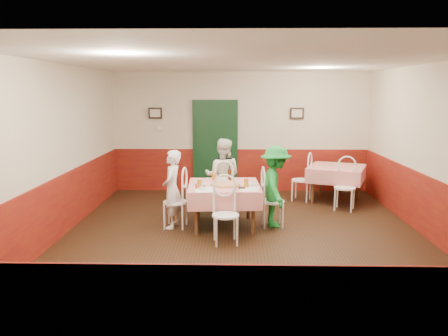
{
  "coord_description": "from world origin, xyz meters",
  "views": [
    {
      "loc": [
        -0.16,
        -6.76,
        2.36
      ],
      "look_at": [
        -0.33,
        0.64,
        1.05
      ],
      "focal_mm": 35.0,
      "sensor_mm": 36.0,
      "label": 1
    }
  ],
  "objects_px": {
    "chair_second_b": "(345,188)",
    "glass_b": "(246,183)",
    "glass_c": "(214,176)",
    "diner_far": "(223,176)",
    "main_table": "(224,206)",
    "pizza": "(226,184)",
    "chair_second_a": "(301,180)",
    "diner_left": "(172,189)",
    "chair_far": "(223,191)",
    "wallet": "(242,188)",
    "beer_bottle": "(230,174)",
    "diner_right": "(276,187)",
    "chair_near": "(226,215)",
    "second_table": "(336,184)",
    "chair_left": "(175,202)",
    "glass_a": "(200,184)",
    "chair_right": "(272,201)"
  },
  "relations": [
    {
      "from": "chair_second_b",
      "to": "glass_b",
      "type": "xyz_separation_m",
      "value": [
        -2.01,
        -1.37,
        0.38
      ]
    },
    {
      "from": "glass_c",
      "to": "diner_far",
      "type": "relative_size",
      "value": 0.1
    },
    {
      "from": "main_table",
      "to": "pizza",
      "type": "relative_size",
      "value": 2.55
    },
    {
      "from": "chair_second_a",
      "to": "diner_far",
      "type": "xyz_separation_m",
      "value": [
        -1.69,
        -1.01,
        0.28
      ]
    },
    {
      "from": "diner_left",
      "to": "chair_second_b",
      "type": "bearing_deg",
      "value": 116.26
    },
    {
      "from": "chair_far",
      "to": "chair_second_a",
      "type": "relative_size",
      "value": 1.0
    },
    {
      "from": "wallet",
      "to": "diner_left",
      "type": "relative_size",
      "value": 0.08
    },
    {
      "from": "beer_bottle",
      "to": "diner_far",
      "type": "distance_m",
      "value": 0.56
    },
    {
      "from": "main_table",
      "to": "wallet",
      "type": "height_order",
      "value": "wallet"
    },
    {
      "from": "beer_bottle",
      "to": "diner_right",
      "type": "height_order",
      "value": "diner_right"
    },
    {
      "from": "pizza",
      "to": "diner_right",
      "type": "height_order",
      "value": "diner_right"
    },
    {
      "from": "chair_second_a",
      "to": "wallet",
      "type": "bearing_deg",
      "value": -9.02
    },
    {
      "from": "main_table",
      "to": "chair_near",
      "type": "bearing_deg",
      "value": -86.96
    },
    {
      "from": "chair_near",
      "to": "beer_bottle",
      "type": "height_order",
      "value": "beer_bottle"
    },
    {
      "from": "main_table",
      "to": "second_table",
      "type": "height_order",
      "value": "same"
    },
    {
      "from": "second_table",
      "to": "wallet",
      "type": "relative_size",
      "value": 10.18
    },
    {
      "from": "chair_near",
      "to": "glass_c",
      "type": "relative_size",
      "value": 6.2
    },
    {
      "from": "second_table",
      "to": "chair_second_b",
      "type": "height_order",
      "value": "chair_second_b"
    },
    {
      "from": "second_table",
      "to": "beer_bottle",
      "type": "bearing_deg",
      "value": -146.24
    },
    {
      "from": "chair_near",
      "to": "chair_second_b",
      "type": "xyz_separation_m",
      "value": [
        2.34,
        2.01,
        0.0
      ]
    },
    {
      "from": "chair_far",
      "to": "diner_right",
      "type": "bearing_deg",
      "value": 129.67
    },
    {
      "from": "chair_near",
      "to": "diner_left",
      "type": "height_order",
      "value": "diner_left"
    },
    {
      "from": "glass_c",
      "to": "diner_right",
      "type": "relative_size",
      "value": 0.1
    },
    {
      "from": "chair_left",
      "to": "beer_bottle",
      "type": "relative_size",
      "value": 3.76
    },
    {
      "from": "diner_left",
      "to": "glass_c",
      "type": "bearing_deg",
      "value": 126.57
    },
    {
      "from": "glass_a",
      "to": "wallet",
      "type": "bearing_deg",
      "value": -1.56
    },
    {
      "from": "diner_far",
      "to": "diner_right",
      "type": "distance_m",
      "value": 1.27
    },
    {
      "from": "glass_b",
      "to": "wallet",
      "type": "distance_m",
      "value": 0.14
    },
    {
      "from": "chair_left",
      "to": "chair_right",
      "type": "distance_m",
      "value": 1.7
    },
    {
      "from": "diner_far",
      "to": "main_table",
      "type": "bearing_deg",
      "value": 99.47
    },
    {
      "from": "chair_near",
      "to": "pizza",
      "type": "xyz_separation_m",
      "value": [
        -0.02,
        0.78,
        0.33
      ]
    },
    {
      "from": "beer_bottle",
      "to": "second_table",
      "type": "bearing_deg",
      "value": 33.76
    },
    {
      "from": "wallet",
      "to": "chair_far",
      "type": "bearing_deg",
      "value": 103.73
    },
    {
      "from": "chair_second_a",
      "to": "diner_left",
      "type": "bearing_deg",
      "value": -30.34
    },
    {
      "from": "chair_second_b",
      "to": "diner_right",
      "type": "relative_size",
      "value": 0.63
    },
    {
      "from": "chair_second_a",
      "to": "glass_a",
      "type": "height_order",
      "value": "chair_second_a"
    },
    {
      "from": "chair_right",
      "to": "wallet",
      "type": "bearing_deg",
      "value": 118.71
    },
    {
      "from": "chair_second_a",
      "to": "glass_c",
      "type": "xyz_separation_m",
      "value": [
        -1.83,
        -1.54,
        0.38
      ]
    },
    {
      "from": "diner_left",
      "to": "diner_far",
      "type": "xyz_separation_m",
      "value": [
        0.85,
        0.95,
        0.05
      ]
    },
    {
      "from": "glass_c",
      "to": "diner_far",
      "type": "xyz_separation_m",
      "value": [
        0.14,
        0.53,
        -0.1
      ]
    },
    {
      "from": "chair_second_a",
      "to": "beer_bottle",
      "type": "relative_size",
      "value": 3.76
    },
    {
      "from": "diner_left",
      "to": "diner_right",
      "type": "height_order",
      "value": "diner_right"
    },
    {
      "from": "beer_bottle",
      "to": "diner_right",
      "type": "bearing_deg",
      "value": -22.13
    },
    {
      "from": "diner_right",
      "to": "glass_b",
      "type": "bearing_deg",
      "value": 113.69
    },
    {
      "from": "chair_second_a",
      "to": "glass_a",
      "type": "relative_size",
      "value": 6.54
    },
    {
      "from": "second_table",
      "to": "diner_far",
      "type": "height_order",
      "value": "diner_far"
    },
    {
      "from": "chair_second_b",
      "to": "chair_right",
      "type": "bearing_deg",
      "value": -122.1
    },
    {
      "from": "chair_right",
      "to": "glass_b",
      "type": "xyz_separation_m",
      "value": [
        -0.47,
        -0.25,
        0.38
      ]
    },
    {
      "from": "chair_left",
      "to": "glass_b",
      "type": "height_order",
      "value": "glass_b"
    },
    {
      "from": "chair_left",
      "to": "chair_far",
      "type": "bearing_deg",
      "value": 144.09
    }
  ]
}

